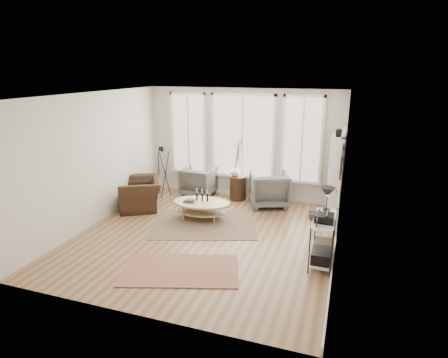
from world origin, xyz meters
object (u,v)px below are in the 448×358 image
(accent_chair, at_px, (141,194))
(coffee_table, at_px, (201,206))
(low_shelf, at_px, (323,235))
(bookcase, at_px, (336,175))
(armchair_right, at_px, (269,189))
(side_table, at_px, (238,168))
(armchair_left, at_px, (199,181))

(accent_chair, bearing_deg, coffee_table, 52.71)
(coffee_table, height_order, accent_chair, accent_chair)
(low_shelf, height_order, accent_chair, low_shelf)
(bookcase, bearing_deg, low_shelf, -91.28)
(bookcase, height_order, armchair_right, bookcase)
(bookcase, relative_size, side_table, 1.15)
(side_table, bearing_deg, bookcase, -4.50)
(armchair_left, height_order, armchair_right, armchair_right)
(low_shelf, distance_m, coffee_table, 3.05)
(armchair_left, relative_size, side_table, 0.48)
(armchair_left, distance_m, accent_chair, 1.71)
(armchair_left, bearing_deg, accent_chair, 56.64)
(armchair_right, bearing_deg, coffee_table, 26.29)
(low_shelf, relative_size, armchair_left, 1.50)
(armchair_left, distance_m, armchair_right, 2.00)
(bookcase, relative_size, low_shelf, 1.58)
(side_table, bearing_deg, low_shelf, -48.41)
(low_shelf, bearing_deg, bookcase, 88.72)
(coffee_table, bearing_deg, armchair_right, 47.17)
(bookcase, height_order, low_shelf, bookcase)
(armchair_left, xyz_separation_m, armchair_right, (1.99, -0.18, 0.04))
(bookcase, distance_m, side_table, 2.48)
(low_shelf, xyz_separation_m, armchair_left, (-3.52, 2.72, -0.12))
(armchair_right, xyz_separation_m, accent_chair, (-3.00, -1.20, -0.06))
(coffee_table, height_order, armchair_right, armchair_right)
(bookcase, xyz_separation_m, coffee_table, (-2.88, -1.38, -0.63))
(armchair_right, height_order, side_table, side_table)
(bookcase, xyz_separation_m, accent_chair, (-4.59, -1.18, -0.58))
(bookcase, relative_size, accent_chair, 1.80)
(armchair_left, xyz_separation_m, side_table, (1.11, -0.01, 0.47))
(coffee_table, relative_size, side_table, 0.77)
(low_shelf, bearing_deg, side_table, 131.59)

